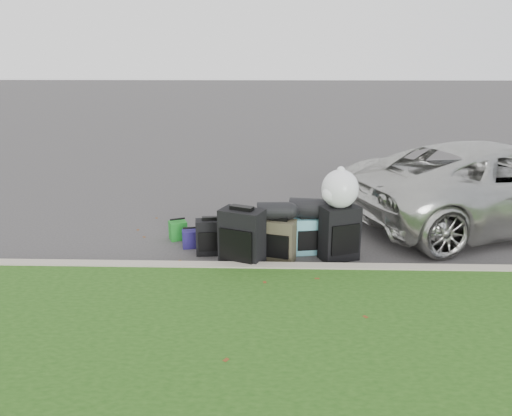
{
  "coord_description": "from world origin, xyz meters",
  "views": [
    {
      "loc": [
        0.11,
        -6.96,
        2.7
      ],
      "look_at": [
        -0.1,
        0.2,
        0.55
      ],
      "focal_mm": 35.0,
      "sensor_mm": 36.0,
      "label": 1
    }
  ],
  "objects_px": {
    "suv": "(499,185)",
    "suitcase_large_black_left": "(242,239)",
    "suitcase_small_black": "(210,237)",
    "suitcase_teal": "(307,236)",
    "suitcase_large_black_right": "(340,233)",
    "tote_navy": "(191,239)",
    "tote_green": "(178,230)",
    "suitcase_olive": "(279,241)"
  },
  "relations": [
    {
      "from": "suitcase_large_black_right",
      "to": "tote_navy",
      "type": "relative_size",
      "value": 2.93
    },
    {
      "from": "suv",
      "to": "suitcase_teal",
      "type": "height_order",
      "value": "suv"
    },
    {
      "from": "suitcase_teal",
      "to": "tote_green",
      "type": "xyz_separation_m",
      "value": [
        -1.95,
        0.52,
        -0.12
      ]
    },
    {
      "from": "suitcase_large_black_right",
      "to": "tote_green",
      "type": "distance_m",
      "value": 2.51
    },
    {
      "from": "suitcase_teal",
      "to": "tote_navy",
      "type": "xyz_separation_m",
      "value": [
        -1.7,
        0.2,
        -0.13
      ]
    },
    {
      "from": "suitcase_large_black_left",
      "to": "suitcase_teal",
      "type": "relative_size",
      "value": 1.53
    },
    {
      "from": "suv",
      "to": "tote_navy",
      "type": "distance_m",
      "value": 5.11
    },
    {
      "from": "suitcase_large_black_left",
      "to": "suitcase_large_black_right",
      "type": "distance_m",
      "value": 1.37
    },
    {
      "from": "tote_navy",
      "to": "tote_green",
      "type": "bearing_deg",
      "value": 114.73
    },
    {
      "from": "suitcase_small_black",
      "to": "suitcase_large_black_left",
      "type": "height_order",
      "value": "suitcase_large_black_left"
    },
    {
      "from": "suitcase_large_black_left",
      "to": "suitcase_small_black",
      "type": "bearing_deg",
      "value": 158.66
    },
    {
      "from": "suitcase_teal",
      "to": "suitcase_small_black",
      "type": "bearing_deg",
      "value": 173.04
    },
    {
      "from": "tote_navy",
      "to": "suitcase_teal",
      "type": "bearing_deg",
      "value": -19.12
    },
    {
      "from": "suitcase_small_black",
      "to": "suitcase_large_black_right",
      "type": "bearing_deg",
      "value": -12.18
    },
    {
      "from": "suitcase_olive",
      "to": "tote_navy",
      "type": "xyz_separation_m",
      "value": [
        -1.3,
        0.49,
        -0.17
      ]
    },
    {
      "from": "suv",
      "to": "tote_navy",
      "type": "relative_size",
      "value": 19.31
    },
    {
      "from": "suitcase_small_black",
      "to": "suitcase_olive",
      "type": "xyz_separation_m",
      "value": [
        0.98,
        -0.24,
        0.04
      ]
    },
    {
      "from": "suitcase_teal",
      "to": "suitcase_large_black_left",
      "type": "bearing_deg",
      "value": -158.94
    },
    {
      "from": "suitcase_large_black_left",
      "to": "suitcase_teal",
      "type": "xyz_separation_m",
      "value": [
        0.9,
        0.53,
        -0.14
      ]
    },
    {
      "from": "suitcase_olive",
      "to": "tote_green",
      "type": "bearing_deg",
      "value": 168.93
    },
    {
      "from": "suitcase_small_black",
      "to": "suitcase_large_black_right",
      "type": "relative_size",
      "value": 0.67
    },
    {
      "from": "suv",
      "to": "tote_green",
      "type": "xyz_separation_m",
      "value": [
        -5.2,
        -0.84,
        -0.55
      ]
    },
    {
      "from": "suitcase_teal",
      "to": "tote_green",
      "type": "height_order",
      "value": "suitcase_teal"
    },
    {
      "from": "suitcase_small_black",
      "to": "tote_green",
      "type": "height_order",
      "value": "suitcase_small_black"
    },
    {
      "from": "tote_green",
      "to": "tote_navy",
      "type": "distance_m",
      "value": 0.41
    },
    {
      "from": "suv",
      "to": "suitcase_large_black_left",
      "type": "bearing_deg",
      "value": 97.28
    },
    {
      "from": "suitcase_teal",
      "to": "tote_navy",
      "type": "relative_size",
      "value": 2.02
    },
    {
      "from": "suitcase_small_black",
      "to": "suitcase_teal",
      "type": "bearing_deg",
      "value": -5.3
    },
    {
      "from": "suitcase_olive",
      "to": "tote_green",
      "type": "distance_m",
      "value": 1.76
    },
    {
      "from": "suitcase_olive",
      "to": "tote_navy",
      "type": "height_order",
      "value": "suitcase_olive"
    },
    {
      "from": "suv",
      "to": "suitcase_large_black_left",
      "type": "distance_m",
      "value": 4.56
    },
    {
      "from": "suv",
      "to": "suitcase_olive",
      "type": "relative_size",
      "value": 8.49
    },
    {
      "from": "suitcase_large_black_left",
      "to": "tote_green",
      "type": "xyz_separation_m",
      "value": [
        -1.06,
        1.05,
        -0.26
      ]
    },
    {
      "from": "suv",
      "to": "suitcase_teal",
      "type": "distance_m",
      "value": 3.54
    },
    {
      "from": "suitcase_large_black_left",
      "to": "suv",
      "type": "bearing_deg",
      "value": 47.25
    },
    {
      "from": "suitcase_large_black_right",
      "to": "suitcase_olive",
      "type": "bearing_deg",
      "value": 164.7
    },
    {
      "from": "suitcase_large_black_left",
      "to": "suitcase_teal",
      "type": "distance_m",
      "value": 1.05
    },
    {
      "from": "suitcase_large_black_right",
      "to": "tote_green",
      "type": "xyz_separation_m",
      "value": [
        -2.39,
        0.72,
        -0.24
      ]
    },
    {
      "from": "suitcase_large_black_right",
      "to": "suv",
      "type": "bearing_deg",
      "value": 7.26
    },
    {
      "from": "suitcase_large_black_left",
      "to": "suitcase_olive",
      "type": "bearing_deg",
      "value": 47.39
    },
    {
      "from": "suitcase_olive",
      "to": "suitcase_teal",
      "type": "height_order",
      "value": "suitcase_olive"
    },
    {
      "from": "suitcase_small_black",
      "to": "suitcase_teal",
      "type": "relative_size",
      "value": 0.97
    }
  ]
}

